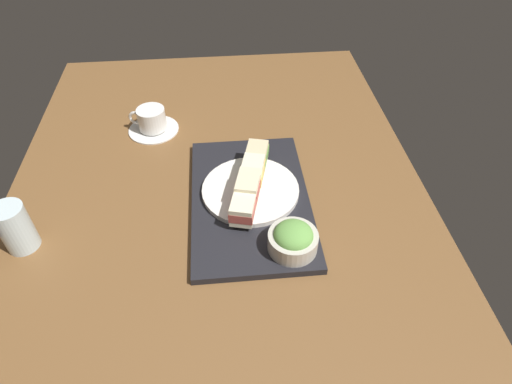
{
  "coord_description": "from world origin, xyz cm",
  "views": [
    {
      "loc": [
        -76.48,
        -1.87,
        72.24
      ],
      "look_at": [
        -6.18,
        -8.62,
        5.0
      ],
      "focal_mm": 30.7,
      "sensor_mm": 36.0,
      "label": 1
    }
  ],
  "objects_px": {
    "sandwich_nearmost": "(243,207)",
    "sandwich_inner_near": "(248,188)",
    "sandwich_farmost": "(257,157)",
    "sandwich_plate": "(250,190)",
    "sandwich_inner_far": "(253,172)",
    "drinking_glass": "(15,228)",
    "salad_bowl": "(293,239)",
    "coffee_cup": "(152,121)"
  },
  "relations": [
    {
      "from": "sandwich_farmost",
      "to": "drinking_glass",
      "type": "bearing_deg",
      "value": 109.67
    },
    {
      "from": "salad_bowl",
      "to": "coffee_cup",
      "type": "bearing_deg",
      "value": 34.23
    },
    {
      "from": "sandwich_farmost",
      "to": "salad_bowl",
      "type": "distance_m",
      "value": 0.26
    },
    {
      "from": "sandwich_inner_far",
      "to": "salad_bowl",
      "type": "xyz_separation_m",
      "value": [
        -0.2,
        -0.06,
        -0.01
      ]
    },
    {
      "from": "sandwich_inner_near",
      "to": "sandwich_nearmost",
      "type": "bearing_deg",
      "value": 165.14
    },
    {
      "from": "sandwich_plate",
      "to": "sandwich_farmost",
      "type": "bearing_deg",
      "value": -14.86
    },
    {
      "from": "sandwich_farmost",
      "to": "salad_bowl",
      "type": "xyz_separation_m",
      "value": [
        -0.26,
        -0.05,
        -0.01
      ]
    },
    {
      "from": "sandwich_inner_far",
      "to": "coffee_cup",
      "type": "xyz_separation_m",
      "value": [
        0.27,
        0.26,
        -0.03
      ]
    },
    {
      "from": "sandwich_inner_far",
      "to": "coffee_cup",
      "type": "bearing_deg",
      "value": 43.71
    },
    {
      "from": "sandwich_inner_near",
      "to": "coffee_cup",
      "type": "xyz_separation_m",
      "value": [
        0.32,
        0.24,
        -0.03
      ]
    },
    {
      "from": "sandwich_inner_near",
      "to": "drinking_glass",
      "type": "height_order",
      "value": "drinking_glass"
    },
    {
      "from": "drinking_glass",
      "to": "sandwich_nearmost",
      "type": "bearing_deg",
      "value": -88.2
    },
    {
      "from": "coffee_cup",
      "to": "drinking_glass",
      "type": "xyz_separation_m",
      "value": [
        -0.4,
        0.24,
        0.03
      ]
    },
    {
      "from": "sandwich_plate",
      "to": "drinking_glass",
      "type": "height_order",
      "value": "drinking_glass"
    },
    {
      "from": "sandwich_farmost",
      "to": "salad_bowl",
      "type": "bearing_deg",
      "value": -169.28
    },
    {
      "from": "sandwich_farmost",
      "to": "drinking_glass",
      "type": "relative_size",
      "value": 0.82
    },
    {
      "from": "sandwich_plate",
      "to": "drinking_glass",
      "type": "xyz_separation_m",
      "value": [
        -0.1,
        0.49,
        0.03
      ]
    },
    {
      "from": "sandwich_inner_near",
      "to": "sandwich_inner_far",
      "type": "xyz_separation_m",
      "value": [
        0.06,
        -0.01,
        -0.0
      ]
    },
    {
      "from": "salad_bowl",
      "to": "sandwich_farmost",
      "type": "bearing_deg",
      "value": 10.72
    },
    {
      "from": "sandwich_plate",
      "to": "salad_bowl",
      "type": "bearing_deg",
      "value": -157.76
    },
    {
      "from": "sandwich_inner_near",
      "to": "coffee_cup",
      "type": "height_order",
      "value": "sandwich_inner_near"
    },
    {
      "from": "sandwich_plate",
      "to": "sandwich_nearmost",
      "type": "distance_m",
      "value": 0.09
    },
    {
      "from": "sandwich_nearmost",
      "to": "sandwich_inner_far",
      "type": "bearing_deg",
      "value": -14.86
    },
    {
      "from": "salad_bowl",
      "to": "sandwich_plate",
      "type": "bearing_deg",
      "value": 22.24
    },
    {
      "from": "sandwich_inner_near",
      "to": "sandwich_farmost",
      "type": "relative_size",
      "value": 0.99
    },
    {
      "from": "sandwich_nearmost",
      "to": "sandwich_plate",
      "type": "bearing_deg",
      "value": -14.86
    },
    {
      "from": "sandwich_inner_far",
      "to": "sandwich_farmost",
      "type": "distance_m",
      "value": 0.06
    },
    {
      "from": "drinking_glass",
      "to": "sandwich_plate",
      "type": "bearing_deg",
      "value": -78.59
    },
    {
      "from": "sandwich_nearmost",
      "to": "sandwich_farmost",
      "type": "height_order",
      "value": "sandwich_farmost"
    },
    {
      "from": "sandwich_nearmost",
      "to": "sandwich_inner_near",
      "type": "height_order",
      "value": "sandwich_inner_near"
    },
    {
      "from": "sandwich_plate",
      "to": "sandwich_nearmost",
      "type": "relative_size",
      "value": 2.59
    },
    {
      "from": "sandwich_nearmost",
      "to": "sandwich_inner_far",
      "type": "relative_size",
      "value": 0.99
    },
    {
      "from": "coffee_cup",
      "to": "salad_bowl",
      "type": "bearing_deg",
      "value": -145.77
    },
    {
      "from": "sandwich_inner_near",
      "to": "salad_bowl",
      "type": "height_order",
      "value": "sandwich_inner_near"
    },
    {
      "from": "sandwich_farmost",
      "to": "coffee_cup",
      "type": "height_order",
      "value": "sandwich_farmost"
    },
    {
      "from": "sandwich_nearmost",
      "to": "sandwich_inner_near",
      "type": "relative_size",
      "value": 0.97
    },
    {
      "from": "sandwich_inner_far",
      "to": "drinking_glass",
      "type": "height_order",
      "value": "drinking_glass"
    },
    {
      "from": "salad_bowl",
      "to": "sandwich_inner_near",
      "type": "bearing_deg",
      "value": 28.29
    },
    {
      "from": "sandwich_plate",
      "to": "sandwich_farmost",
      "type": "xyz_separation_m",
      "value": [
        0.08,
        -0.02,
        0.03
      ]
    },
    {
      "from": "coffee_cup",
      "to": "sandwich_plate",
      "type": "bearing_deg",
      "value": -139.96
    },
    {
      "from": "sandwich_inner_near",
      "to": "salad_bowl",
      "type": "relative_size",
      "value": 0.87
    },
    {
      "from": "sandwich_farmost",
      "to": "drinking_glass",
      "type": "height_order",
      "value": "drinking_glass"
    }
  ]
}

